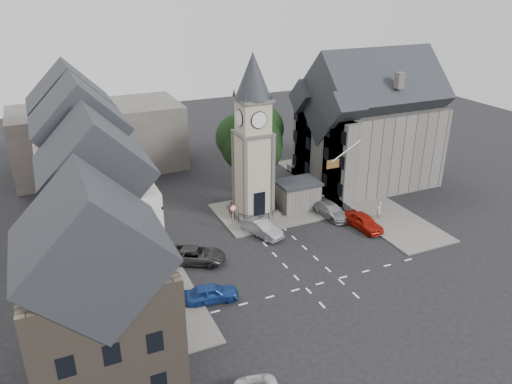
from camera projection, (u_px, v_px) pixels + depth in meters
name	position (u px, v px, depth m)	size (l,w,h in m)	color
ground	(290.00, 251.00, 44.22)	(120.00, 120.00, 0.00)	black
pavement_west	(134.00, 248.00, 44.52)	(6.00, 30.00, 0.14)	#595651
pavement_east	(352.00, 195.00, 55.40)	(6.00, 26.00, 0.14)	#595651
central_island	(266.00, 212.00, 51.45)	(10.00, 8.00, 0.16)	#595651
road_markings	(322.00, 283.00, 39.62)	(20.00, 8.00, 0.01)	silver
clock_tower	(253.00, 139.00, 47.68)	(4.86, 4.86, 16.25)	#4C4944
stone_shelter	(297.00, 195.00, 51.69)	(4.30, 3.30, 3.08)	#5F5C57
town_tree	(251.00, 134.00, 53.08)	(7.20, 7.20, 10.80)	black
warning_sign_post	(233.00, 213.00, 46.76)	(0.70, 0.19, 2.85)	black
terrace_pink	(77.00, 151.00, 49.17)	(8.10, 7.60, 12.80)	#D59297
terrace_cream	(87.00, 178.00, 42.48)	(8.10, 7.60, 12.80)	beige
terrace_tudor	(102.00, 221.00, 35.94)	(8.10, 7.60, 12.00)	silver
building_sw_stone	(100.00, 305.00, 28.18)	(8.60, 7.60, 10.40)	#4E443A
backdrop_west	(99.00, 138.00, 61.56)	(20.00, 10.00, 8.00)	#4C4944
east_building	(367.00, 130.00, 56.80)	(14.40, 11.40, 12.60)	#5F5C57
east_boundary_wall	(321.00, 189.00, 55.87)	(0.40, 16.00, 0.90)	#5F5C57
flagpole	(346.00, 151.00, 47.79)	(3.68, 0.10, 2.74)	white
car_west_blue	(211.00, 293.00, 37.19)	(1.63, 4.04, 1.38)	navy
car_west_silver	(146.00, 241.00, 44.42)	(1.51, 4.33, 1.43)	#ABAEB3
car_west_grey	(196.00, 255.00, 42.23)	(2.33, 5.05, 1.40)	#2C2D2F
car_island_silver	(262.00, 228.00, 46.70)	(1.55, 4.44, 1.46)	#919499
car_island_east	(330.00, 210.00, 50.34)	(1.95, 4.80, 1.39)	gray
car_east_red	(364.00, 222.00, 47.90)	(1.76, 4.39, 1.49)	#9B1308
pedestrian	(379.00, 211.00, 49.66)	(0.69, 0.45, 1.90)	#A49A87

